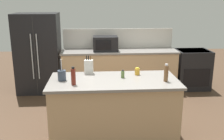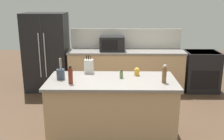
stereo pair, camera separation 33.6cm
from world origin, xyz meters
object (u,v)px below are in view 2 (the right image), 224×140
Objects in this scene: range_oven at (201,71)px; vinegar_bottle at (70,75)px; spice_jar_oregano at (121,74)px; knife_block at (89,66)px; utensil_crock at (61,74)px; pepper_grinder at (164,74)px; microwave at (112,43)px; honey_jar at (137,72)px; refrigerator at (47,52)px.

range_oven is 3.60× the size of vinegar_bottle.
spice_jar_oregano is 0.47× the size of vinegar_bottle.
knife_block is 0.51m from utensil_crock.
knife_block is 2.42× the size of spice_jar_oregano.
spice_jar_oregano is at bearing 21.00° from vinegar_bottle.
vinegar_bottle is at bearing -177.34° from pepper_grinder.
microwave is 2.02m from honey_jar.
honey_jar is at bearing 23.52° from vinegar_bottle.
knife_block is (-0.35, -1.85, -0.05)m from microwave.
pepper_grinder reaches higher than honey_jar.
utensil_crock is (-2.80, -2.18, 0.56)m from range_oven.
honey_jar is at bearing 30.39° from spice_jar_oregano.
utensil_crock reaches higher than vinegar_bottle.
refrigerator is at bearing 130.32° from knife_block.
refrigerator is at bearing 178.06° from microwave.
refrigerator is at bearing 133.79° from pepper_grinder.
range_oven is 2.87× the size of utensil_crock.
vinegar_bottle is at bearing -101.78° from knife_block.
refrigerator reaches higher than utensil_crock.
range_oven is 3.09m from knife_block.
range_oven is (3.58, -0.05, -0.42)m from refrigerator.
utensil_crock is at bearing -142.02° from range_oven.
pepper_grinder is (1.50, -0.15, 0.04)m from utensil_crock.
honey_jar is 1.05m from vinegar_bottle.
range_oven is 2.16m from microwave.
spice_jar_oregano is (-1.90, -2.12, 0.53)m from range_oven.
microwave is at bearing 77.08° from vinegar_bottle.
knife_block is 0.58m from vinegar_bottle.
utensil_crock is 1.25× the size of vinegar_bottle.
refrigerator is 2.75m from spice_jar_oregano.
range_oven is at bearing 37.98° from utensil_crock.
microwave is 4.63× the size of spice_jar_oregano.
microwave is at bearing 71.48° from utensil_crock.
refrigerator is 6.87× the size of pepper_grinder.
microwave is 4.74× the size of honey_jar.
knife_block is 1.21m from pepper_grinder.
range_oven is 2.89m from spice_jar_oregano.
pepper_grinder is (0.36, -0.36, 0.07)m from honey_jar.
knife_block is at bearing -100.59° from microwave.
knife_block is 0.77m from honey_jar.
utensil_crock is 2.67× the size of spice_jar_oregano.
microwave reaches higher than spice_jar_oregano.
microwave is 1.73× the size of utensil_crock.
refrigerator is 14.83× the size of spice_jar_oregano.
vinegar_bottle is at bearing -102.92° from microwave.
vinegar_bottle reaches higher than range_oven.
utensil_crock is 1.16m from honey_jar.
refrigerator reaches higher than range_oven.
vinegar_bottle is (0.18, -0.21, 0.04)m from utensil_crock.
spice_jar_oregano is at bearing -52.18° from refrigerator.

